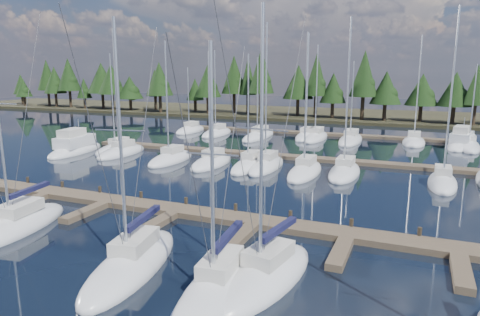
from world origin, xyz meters
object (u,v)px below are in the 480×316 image
at_px(front_sailboat_4, 218,288).
at_px(front_sailboat_2, 16,225).
at_px(motor_yacht_right, 461,143).
at_px(main_dock, 175,213).
at_px(front_sailboat_3, 132,264).
at_px(motor_yacht_left, 75,148).
at_px(front_sailboat_5, 265,276).

bearing_deg(front_sailboat_4, front_sailboat_2, 171.60).
relative_size(front_sailboat_2, front_sailboat_4, 1.23).
xyz_separation_m(front_sailboat_2, motor_yacht_right, (28.98, 45.22, 0.23)).
bearing_deg(main_dock, front_sailboat_2, -142.08).
distance_m(front_sailboat_2, motor_yacht_right, 53.71).
height_order(front_sailboat_3, front_sailboat_4, front_sailboat_3).
distance_m(front_sailboat_4, motor_yacht_right, 49.38).
bearing_deg(front_sailboat_4, motor_yacht_left, 142.25).
xyz_separation_m(front_sailboat_2, front_sailboat_4, (15.53, -2.29, -0.02)).
xyz_separation_m(front_sailboat_2, front_sailboat_5, (17.15, -0.39, -0.00)).
relative_size(front_sailboat_3, front_sailboat_5, 0.97).
xyz_separation_m(front_sailboat_5, motor_yacht_left, (-33.28, 22.62, 0.25)).
relative_size(main_dock, motor_yacht_right, 4.44).
distance_m(main_dock, motor_yacht_right, 44.23).
bearing_deg(front_sailboat_4, main_dock, 131.23).
bearing_deg(front_sailboat_2, front_sailboat_4, -8.40).
distance_m(main_dock, front_sailboat_4, 11.37).
relative_size(main_dock, motor_yacht_left, 4.26).
distance_m(main_dock, front_sailboat_5, 11.28).
relative_size(front_sailboat_2, motor_yacht_left, 1.43).
relative_size(main_dock, front_sailboat_5, 3.22).
height_order(front_sailboat_3, motor_yacht_left, front_sailboat_3).
xyz_separation_m(front_sailboat_4, front_sailboat_5, (1.62, 1.90, 0.01)).
relative_size(front_sailboat_2, front_sailboat_5, 1.08).
distance_m(front_sailboat_3, front_sailboat_5, 6.93).
distance_m(front_sailboat_3, motor_yacht_right, 50.51).
xyz_separation_m(front_sailboat_4, motor_yacht_left, (-31.66, 24.52, 0.27)).
height_order(front_sailboat_5, motor_yacht_right, front_sailboat_5).
bearing_deg(motor_yacht_left, front_sailboat_4, -37.75).
bearing_deg(front_sailboat_4, front_sailboat_5, 49.59).
xyz_separation_m(front_sailboat_4, motor_yacht_right, (13.45, 47.51, 0.24)).
xyz_separation_m(main_dock, motor_yacht_right, (20.95, 38.96, 0.31)).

